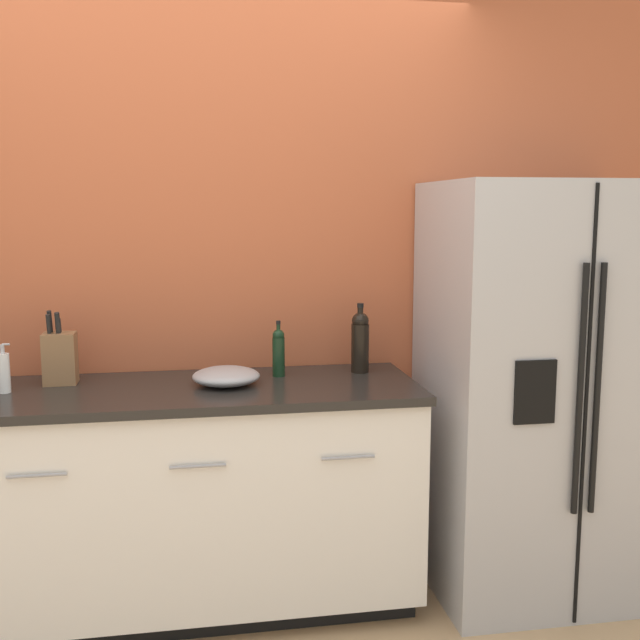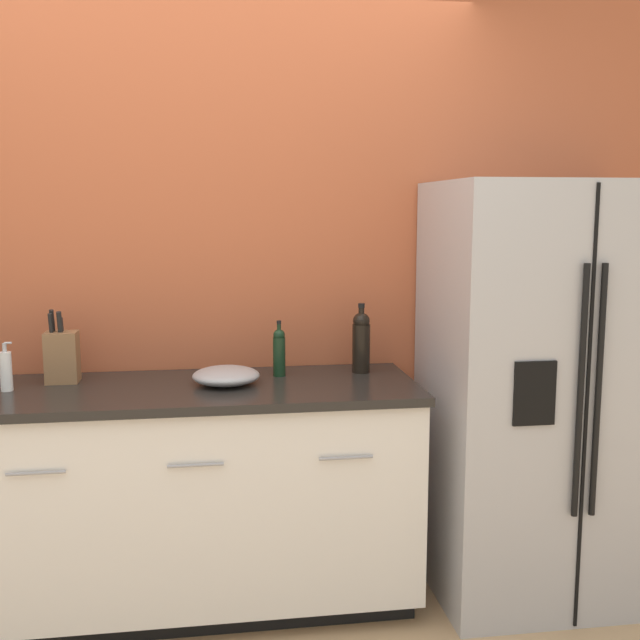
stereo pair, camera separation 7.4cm
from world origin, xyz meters
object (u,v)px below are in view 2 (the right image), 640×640
object	(u,v)px
wine_bottle	(361,341)
mixing_bowl	(226,376)
knife_block	(62,356)
refrigerator	(544,391)
oil_bottle	(279,351)
soap_dispenser	(6,371)

from	to	relation	value
wine_bottle	mixing_bowl	world-z (taller)	wine_bottle
knife_block	mixing_bowl	bearing A→B (deg)	-11.81
refrigerator	mixing_bowl	world-z (taller)	refrigerator
wine_bottle	mixing_bowl	xyz separation A→B (m)	(-0.57, -0.14, -0.10)
knife_block	mixing_bowl	distance (m)	0.67
oil_bottle	mixing_bowl	size ratio (longest dim) A/B	0.88
wine_bottle	oil_bottle	world-z (taller)	wine_bottle
refrigerator	mixing_bowl	size ratio (longest dim) A/B	6.51
knife_block	soap_dispenser	distance (m)	0.22
refrigerator	oil_bottle	size ratio (longest dim) A/B	7.42
refrigerator	soap_dispenser	size ratio (longest dim) A/B	9.13
soap_dispenser	knife_block	bearing A→B (deg)	32.32
refrigerator	knife_block	distance (m)	1.98
refrigerator	oil_bottle	world-z (taller)	refrigerator
mixing_bowl	wine_bottle	bearing A→B (deg)	13.65
oil_bottle	soap_dispenser	bearing A→B (deg)	-174.47
knife_block	oil_bottle	size ratio (longest dim) A/B	1.26
knife_block	oil_bottle	xyz separation A→B (m)	(0.87, -0.02, -0.00)
knife_block	soap_dispenser	xyz separation A→B (m)	(-0.19, -0.12, -0.03)
wine_bottle	mixing_bowl	bearing A→B (deg)	-166.35
wine_bottle	mixing_bowl	distance (m)	0.60
knife_block	oil_bottle	distance (m)	0.87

